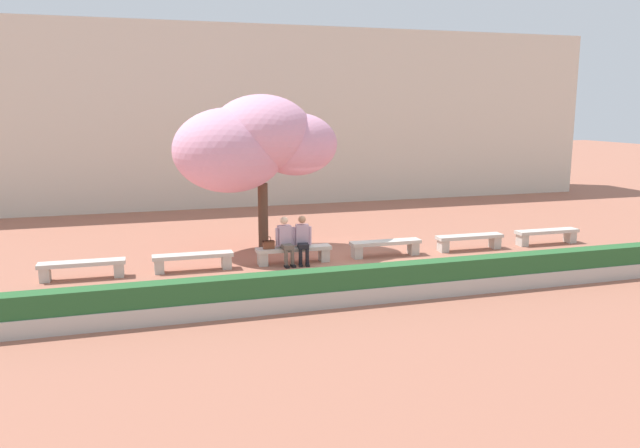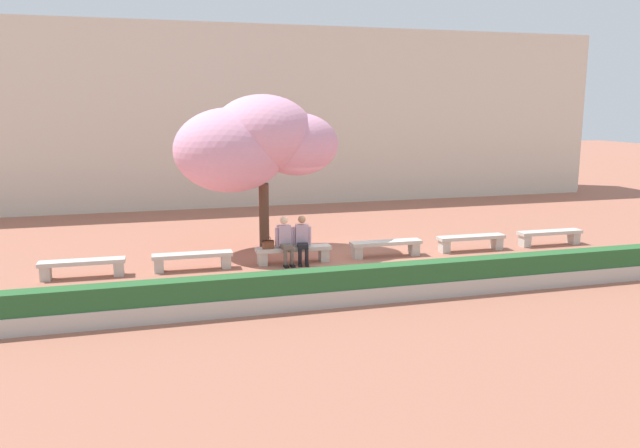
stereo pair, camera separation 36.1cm
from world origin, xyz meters
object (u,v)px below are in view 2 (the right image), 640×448
stone_bench_center (293,252)px  handbag (268,244)px  stone_bench_far_east (550,235)px  stone_bench_west_end (82,265)px  stone_bench_east_end (471,240)px  stone_bench_near_east (386,246)px  cherry_tree_main (255,143)px  person_seated_right (302,238)px  stone_bench_near_west (193,258)px  person_seated_left (285,239)px

stone_bench_center → handbag: size_ratio=6.08×
stone_bench_far_east → handbag: handbag is taller
stone_bench_west_end → stone_bench_east_end: size_ratio=1.00×
stone_bench_center → handbag: handbag is taller
stone_bench_near_east → handbag: bearing=-179.5°
cherry_tree_main → stone_bench_center: bearing=-68.1°
stone_bench_far_east → person_seated_right: (-7.84, -0.05, 0.39)m
handbag → cherry_tree_main: bearing=90.0°
cherry_tree_main → handbag: bearing=-90.0°
person_seated_right → cherry_tree_main: 3.19m
stone_bench_near_west → stone_bench_center: bearing=0.0°
stone_bench_near_west → stone_bench_near_east: bearing=0.0°
stone_bench_west_end → stone_bench_center: (5.38, 0.00, 0.00)m
stone_bench_near_east → cherry_tree_main: cherry_tree_main is taller
stone_bench_near_east → cherry_tree_main: 4.76m
stone_bench_near_east → person_seated_left: size_ratio=1.60×
person_seated_right → handbag: (-0.93, 0.02, -0.12)m
stone_bench_center → person_seated_left: (-0.24, -0.05, 0.39)m
person_seated_left → person_seated_right: bearing=0.1°
stone_bench_east_end → handbag: bearing=-179.7°
stone_bench_near_east → cherry_tree_main: (-3.39, 1.74, 2.85)m
stone_bench_center → handbag: 0.75m
stone_bench_east_end → person_seated_left: person_seated_left is taller
stone_bench_center → stone_bench_near_east: (2.69, 0.00, 0.00)m
cherry_tree_main → stone_bench_far_east: bearing=-11.2°
cherry_tree_main → person_seated_right: bearing=-62.5°
stone_bench_west_end → person_seated_left: 5.16m
person_seated_right → handbag: person_seated_right is taller
stone_bench_near_west → stone_bench_east_end: same height
stone_bench_near_west → stone_bench_far_east: size_ratio=1.00×
stone_bench_west_end → person_seated_left: size_ratio=1.60×
stone_bench_east_end → handbag: size_ratio=6.08×
handbag → stone_bench_east_end: bearing=0.3°
stone_bench_west_end → person_seated_right: 5.63m
stone_bench_west_end → handbag: bearing=-0.4°
stone_bench_east_end → handbag: handbag is taller
stone_bench_west_end → stone_bench_far_east: size_ratio=1.00×
stone_bench_west_end → stone_bench_far_east: 13.46m
stone_bench_west_end → handbag: handbag is taller
stone_bench_east_end → cherry_tree_main: 6.94m
cherry_tree_main → stone_bench_west_end: bearing=-159.6°
stone_bench_east_end → cherry_tree_main: cherry_tree_main is taller
person_seated_right → stone_bench_west_end: bearing=179.5°
stone_bench_near_east → stone_bench_center: bearing=180.0°
stone_bench_far_east → cherry_tree_main: cherry_tree_main is taller
person_seated_right → stone_bench_east_end: bearing=0.6°
stone_bench_center → stone_bench_near_east: bearing=0.0°
stone_bench_east_end → person_seated_right: 5.16m
stone_bench_center → person_seated_right: (0.23, -0.05, 0.39)m
handbag → stone_bench_near_east: bearing=0.5°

